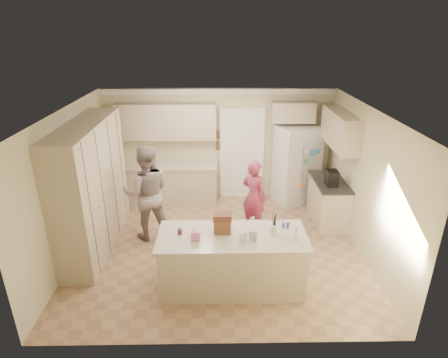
{
  "coord_description": "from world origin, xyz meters",
  "views": [
    {
      "loc": [
        -0.01,
        -6.02,
        3.91
      ],
      "look_at": [
        0.1,
        0.35,
        1.25
      ],
      "focal_mm": 30.0,
      "sensor_mm": 36.0,
      "label": 1
    }
  ],
  "objects_px": {
    "utensil_crock": "(275,229)",
    "teen_boy": "(147,193)",
    "coffee_maker": "(332,178)",
    "tissue_box": "(196,235)",
    "dollhouse_body": "(222,226)",
    "refrigerator": "(296,164)",
    "island_base": "(232,262)",
    "teen_girl": "(254,196)"
  },
  "relations": [
    {
      "from": "coffee_maker",
      "to": "dollhouse_body",
      "type": "relative_size",
      "value": 1.15
    },
    {
      "from": "island_base",
      "to": "teen_girl",
      "type": "bearing_deg",
      "value": 74.21
    },
    {
      "from": "refrigerator",
      "to": "teen_girl",
      "type": "height_order",
      "value": "refrigerator"
    },
    {
      "from": "island_base",
      "to": "teen_boy",
      "type": "xyz_separation_m",
      "value": [
        -1.56,
        1.53,
        0.5
      ]
    },
    {
      "from": "refrigerator",
      "to": "coffee_maker",
      "type": "height_order",
      "value": "refrigerator"
    },
    {
      "from": "teen_boy",
      "to": "teen_girl",
      "type": "height_order",
      "value": "teen_boy"
    },
    {
      "from": "utensil_crock",
      "to": "refrigerator",
      "type": "bearing_deg",
      "value": 72.91
    },
    {
      "from": "coffee_maker",
      "to": "utensil_crock",
      "type": "xyz_separation_m",
      "value": [
        -1.4,
        -1.85,
        -0.07
      ]
    },
    {
      "from": "refrigerator",
      "to": "teen_boy",
      "type": "relative_size",
      "value": 0.96
    },
    {
      "from": "teen_boy",
      "to": "teen_girl",
      "type": "distance_m",
      "value": 2.08
    },
    {
      "from": "coffee_maker",
      "to": "utensil_crock",
      "type": "distance_m",
      "value": 2.32
    },
    {
      "from": "island_base",
      "to": "tissue_box",
      "type": "height_order",
      "value": "tissue_box"
    },
    {
      "from": "utensil_crock",
      "to": "tissue_box",
      "type": "relative_size",
      "value": 1.07
    },
    {
      "from": "refrigerator",
      "to": "utensil_crock",
      "type": "xyz_separation_m",
      "value": [
        -0.95,
        -3.09,
        0.1
      ]
    },
    {
      "from": "refrigerator",
      "to": "tissue_box",
      "type": "distance_m",
      "value": 3.89
    },
    {
      "from": "tissue_box",
      "to": "teen_boy",
      "type": "xyz_separation_m",
      "value": [
        -1.01,
        1.63,
        -0.05
      ]
    },
    {
      "from": "tissue_box",
      "to": "dollhouse_body",
      "type": "xyz_separation_m",
      "value": [
        0.4,
        0.2,
        0.04
      ]
    },
    {
      "from": "teen_boy",
      "to": "teen_girl",
      "type": "bearing_deg",
      "value": 178.59
    },
    {
      "from": "refrigerator",
      "to": "island_base",
      "type": "relative_size",
      "value": 0.82
    },
    {
      "from": "utensil_crock",
      "to": "dollhouse_body",
      "type": "bearing_deg",
      "value": 176.42
    },
    {
      "from": "tissue_box",
      "to": "teen_boy",
      "type": "relative_size",
      "value": 0.07
    },
    {
      "from": "tissue_box",
      "to": "teen_girl",
      "type": "height_order",
      "value": "teen_girl"
    },
    {
      "from": "island_base",
      "to": "dollhouse_body",
      "type": "distance_m",
      "value": 0.62
    },
    {
      "from": "refrigerator",
      "to": "utensil_crock",
      "type": "relative_size",
      "value": 12.0
    },
    {
      "from": "island_base",
      "to": "tissue_box",
      "type": "distance_m",
      "value": 0.79
    },
    {
      "from": "utensil_crock",
      "to": "teen_girl",
      "type": "bearing_deg",
      "value": 94.98
    },
    {
      "from": "utensil_crock",
      "to": "teen_boy",
      "type": "bearing_deg",
      "value": 146.14
    },
    {
      "from": "refrigerator",
      "to": "utensil_crock",
      "type": "height_order",
      "value": "refrigerator"
    },
    {
      "from": "island_base",
      "to": "tissue_box",
      "type": "bearing_deg",
      "value": -169.7
    },
    {
      "from": "utensil_crock",
      "to": "island_base",
      "type": "bearing_deg",
      "value": -175.6
    },
    {
      "from": "dollhouse_body",
      "to": "teen_boy",
      "type": "bearing_deg",
      "value": 134.51
    },
    {
      "from": "utensil_crock",
      "to": "teen_boy",
      "type": "height_order",
      "value": "teen_boy"
    },
    {
      "from": "dollhouse_body",
      "to": "teen_boy",
      "type": "height_order",
      "value": "teen_boy"
    },
    {
      "from": "refrigerator",
      "to": "teen_girl",
      "type": "xyz_separation_m",
      "value": [
        -1.1,
        -1.37,
        -0.16
      ]
    },
    {
      "from": "refrigerator",
      "to": "island_base",
      "type": "bearing_deg",
      "value": -137.6
    },
    {
      "from": "coffee_maker",
      "to": "tissue_box",
      "type": "xyz_separation_m",
      "value": [
        -2.6,
        -2.0,
        -0.07
      ]
    },
    {
      "from": "dollhouse_body",
      "to": "refrigerator",
      "type": "bearing_deg",
      "value": 60.08
    },
    {
      "from": "tissue_box",
      "to": "refrigerator",
      "type": "bearing_deg",
      "value": 56.44
    },
    {
      "from": "dollhouse_body",
      "to": "teen_girl",
      "type": "height_order",
      "value": "teen_girl"
    },
    {
      "from": "coffee_maker",
      "to": "tissue_box",
      "type": "distance_m",
      "value": 3.28
    },
    {
      "from": "coffee_maker",
      "to": "dollhouse_body",
      "type": "height_order",
      "value": "coffee_maker"
    },
    {
      "from": "island_base",
      "to": "teen_boy",
      "type": "relative_size",
      "value": 1.17
    }
  ]
}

